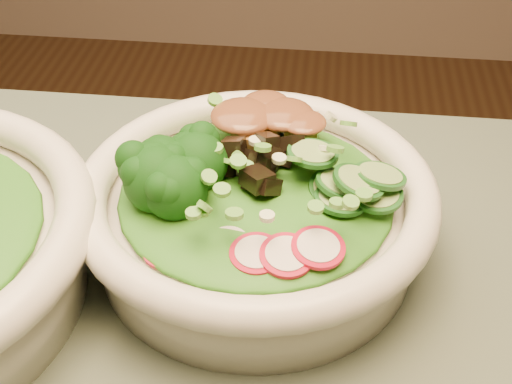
# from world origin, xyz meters

# --- Properties ---
(salad_bowl) EXTENTS (0.25, 0.25, 0.07)m
(salad_bowl) POSITION_xyz_m (0.12, 0.20, 0.79)
(salad_bowl) COLOR silver
(salad_bowl) RESTS_ON dining_table
(lettuce_bed) EXTENTS (0.19, 0.19, 0.02)m
(lettuce_bed) POSITION_xyz_m (0.12, 0.20, 0.81)
(lettuce_bed) COLOR #1B6715
(lettuce_bed) RESTS_ON salad_bowl
(broccoli_florets) EXTENTS (0.08, 0.07, 0.04)m
(broccoli_florets) POSITION_xyz_m (0.06, 0.19, 0.82)
(broccoli_florets) COLOR black
(broccoli_florets) RESTS_ON salad_bowl
(radish_slices) EXTENTS (0.10, 0.05, 0.02)m
(radish_slices) POSITION_xyz_m (0.13, 0.14, 0.81)
(radish_slices) COLOR #AD0D28
(radish_slices) RESTS_ON salad_bowl
(cucumber_slices) EXTENTS (0.07, 0.07, 0.03)m
(cucumber_slices) POSITION_xyz_m (0.18, 0.20, 0.82)
(cucumber_slices) COLOR #9ABC68
(cucumber_slices) RESTS_ON salad_bowl
(mushroom_heap) EXTENTS (0.07, 0.07, 0.04)m
(mushroom_heap) POSITION_xyz_m (0.12, 0.21, 0.82)
(mushroom_heap) COLOR black
(mushroom_heap) RESTS_ON salad_bowl
(tofu_cubes) EXTENTS (0.09, 0.06, 0.03)m
(tofu_cubes) POSITION_xyz_m (0.12, 0.25, 0.82)
(tofu_cubes) COLOR brown
(tofu_cubes) RESTS_ON salad_bowl
(peanut_sauce) EXTENTS (0.06, 0.05, 0.01)m
(peanut_sauce) POSITION_xyz_m (0.12, 0.25, 0.83)
(peanut_sauce) COLOR brown
(peanut_sauce) RESTS_ON tofu_cubes
(scallion_garnish) EXTENTS (0.18, 0.18, 0.02)m
(scallion_garnish) POSITION_xyz_m (0.12, 0.20, 0.83)
(scallion_garnish) COLOR #5AA53A
(scallion_garnish) RESTS_ON salad_bowl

